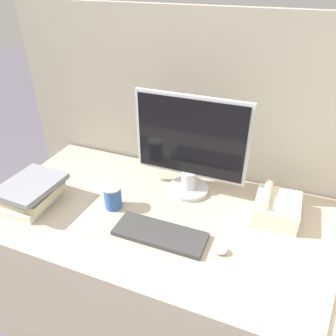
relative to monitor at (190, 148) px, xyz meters
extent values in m
cube|color=gray|center=(-0.07, 0.22, -0.21)|extent=(1.92, 0.04, 1.54)
cube|color=tan|center=(-0.07, -0.22, -0.61)|extent=(1.52, 0.81, 0.75)
cylinder|color=#B7B7BC|center=(0.00, 0.00, -0.22)|extent=(0.20, 0.20, 0.02)
cylinder|color=#B7B7BC|center=(0.00, 0.00, -0.17)|extent=(0.07, 0.07, 0.09)
cube|color=#B7B7BC|center=(0.00, 0.00, 0.05)|extent=(0.52, 0.02, 0.39)
cube|color=black|center=(0.00, -0.01, 0.05)|extent=(0.49, 0.01, 0.36)
cube|color=#333333|center=(-0.01, -0.34, -0.22)|extent=(0.38, 0.14, 0.02)
ellipsoid|color=silver|center=(0.24, -0.34, -0.22)|extent=(0.06, 0.05, 0.03)
cylinder|color=#335999|center=(-0.27, -0.25, -0.18)|extent=(0.08, 0.08, 0.10)
cylinder|color=white|center=(-0.27, -0.25, -0.13)|extent=(0.08, 0.08, 0.01)
cube|color=silver|center=(-0.63, -0.37, -0.21)|extent=(0.19, 0.27, 0.04)
cube|color=#C6B78C|center=(-0.62, -0.36, -0.18)|extent=(0.21, 0.24, 0.04)
cube|color=#38723F|center=(-0.63, -0.36, -0.15)|extent=(0.23, 0.25, 0.02)
cube|color=slate|center=(-0.62, -0.36, -0.13)|extent=(0.23, 0.28, 0.02)
cube|color=beige|center=(0.42, -0.05, -0.19)|extent=(0.19, 0.21, 0.09)
cube|color=white|center=(0.44, -0.07, -0.14)|extent=(0.08, 0.09, 0.00)
cylinder|color=beige|center=(0.36, -0.05, -0.13)|extent=(0.04, 0.18, 0.04)
cube|color=white|center=(0.52, -0.43, -0.23)|extent=(0.27, 0.29, 0.02)
camera|label=1|loc=(0.39, -1.24, 0.70)|focal=35.00mm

